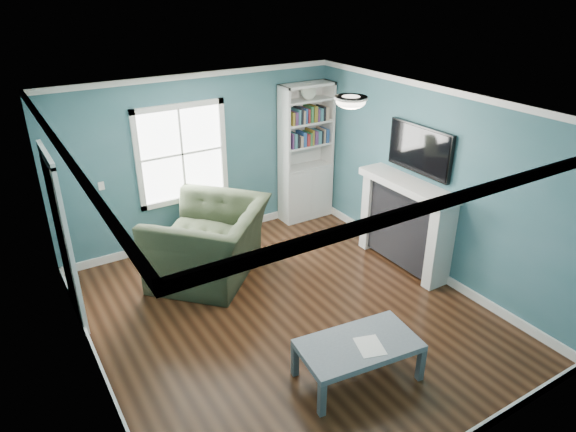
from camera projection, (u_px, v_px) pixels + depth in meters
floor at (288, 315)px, 6.40m from camera, size 5.00×5.00×0.00m
room_walls at (288, 199)px, 5.72m from camera, size 5.00×5.00×5.00m
trim at (288, 226)px, 5.87m from camera, size 4.50×5.00×2.60m
window at (182, 154)px, 7.55m from camera, size 1.40×0.06×1.50m
bookshelf at (306, 166)px, 8.61m from camera, size 0.90×0.35×2.31m
fireplace at (405, 224)px, 7.27m from camera, size 0.44×1.58×1.30m
tv at (420, 149)px, 6.86m from camera, size 0.06×1.10×0.65m
door at (62, 238)px, 5.96m from camera, size 0.12×0.98×2.17m
ceiling_fixture at (351, 101)px, 5.81m from camera, size 0.38×0.38×0.15m
light_switch at (101, 186)px, 7.08m from camera, size 0.08×0.01×0.12m
recliner at (209, 231)px, 6.98m from camera, size 1.83×1.82×1.37m
coffee_table at (359, 347)px, 5.26m from camera, size 1.30×0.82×0.45m
paper_sheet at (370, 346)px, 5.18m from camera, size 0.34×0.38×0.00m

